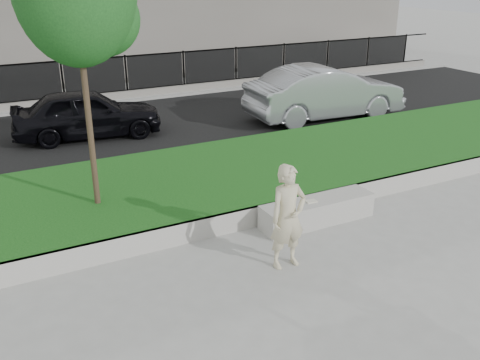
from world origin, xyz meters
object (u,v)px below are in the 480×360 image
book (311,201)px  car_silver (325,93)px  man (288,217)px  stone_bench (317,211)px  car_dark (87,113)px

book → car_silver: 7.54m
car_silver → man: bearing=143.7°
stone_bench → car_silver: bearing=53.0°
stone_bench → car_silver: 7.44m
man → car_silver: man is taller
stone_bench → car_silver: car_silver is taller
stone_bench → book: bearing=-173.2°
car_dark → car_silver: size_ratio=0.81×
man → car_silver: (5.80, 6.98, 0.00)m
book → car_silver: bearing=57.8°
stone_bench → man: 1.82m
man → car_dark: (-1.22, 8.41, -0.14)m
stone_bench → book: size_ratio=11.26×
man → car_dark: 8.50m
man → car_silver: 9.07m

